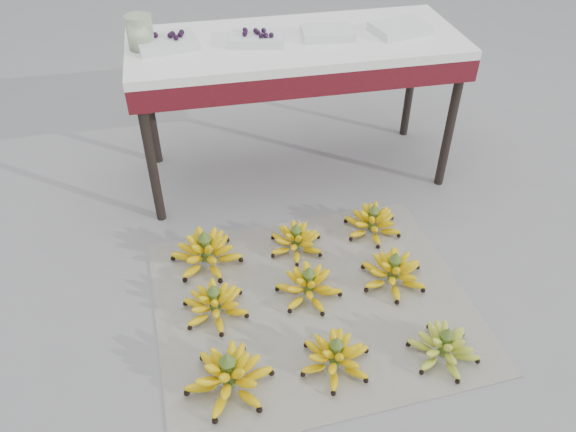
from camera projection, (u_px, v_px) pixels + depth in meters
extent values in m
plane|color=slate|center=(319.00, 312.00, 2.24)|extent=(60.00, 60.00, 0.00)
cube|color=beige|center=(313.00, 303.00, 2.27)|extent=(1.30, 1.12, 0.01)
ellipsoid|color=#F7D903|center=(229.00, 379.00, 1.94)|extent=(0.34, 0.34, 0.09)
ellipsoid|color=#F7D903|center=(229.00, 372.00, 1.91)|extent=(0.24, 0.24, 0.07)
ellipsoid|color=#F7D903|center=(228.00, 365.00, 1.89)|extent=(0.16, 0.16, 0.06)
cylinder|color=#425B20|center=(229.00, 372.00, 1.91)|extent=(0.05, 0.05, 0.12)
cone|color=#425B20|center=(227.00, 357.00, 1.86)|extent=(0.06, 0.06, 0.05)
ellipsoid|color=#F7D903|center=(335.00, 359.00, 2.01)|extent=(0.28, 0.28, 0.08)
ellipsoid|color=#F7D903|center=(336.00, 353.00, 1.99)|extent=(0.20, 0.20, 0.06)
ellipsoid|color=#F7D903|center=(336.00, 347.00, 1.97)|extent=(0.13, 0.13, 0.05)
cylinder|color=#425B20|center=(336.00, 353.00, 1.99)|extent=(0.04, 0.04, 0.11)
cone|color=#425B20|center=(337.00, 341.00, 1.95)|extent=(0.05, 0.05, 0.04)
ellipsoid|color=olive|center=(443.00, 349.00, 2.04)|extent=(0.29, 0.29, 0.08)
ellipsoid|color=olive|center=(445.00, 344.00, 2.02)|extent=(0.21, 0.21, 0.06)
ellipsoid|color=olive|center=(446.00, 338.00, 2.00)|extent=(0.14, 0.14, 0.05)
cylinder|color=#425B20|center=(445.00, 344.00, 2.02)|extent=(0.04, 0.04, 0.10)
cone|color=#425B20|center=(448.00, 332.00, 1.98)|extent=(0.05, 0.05, 0.04)
ellipsoid|color=#F7D903|center=(215.00, 306.00, 2.20)|extent=(0.34, 0.34, 0.08)
ellipsoid|color=#F7D903|center=(215.00, 300.00, 2.18)|extent=(0.24, 0.24, 0.06)
ellipsoid|color=#F7D903|center=(214.00, 295.00, 2.16)|extent=(0.16, 0.16, 0.05)
cylinder|color=#425B20|center=(215.00, 300.00, 2.18)|extent=(0.04, 0.04, 0.11)
cone|color=#425B20|center=(213.00, 288.00, 2.14)|extent=(0.05, 0.05, 0.04)
ellipsoid|color=#F7D903|center=(308.00, 288.00, 2.28)|extent=(0.33, 0.33, 0.08)
ellipsoid|color=#F7D903|center=(309.00, 282.00, 2.26)|extent=(0.23, 0.23, 0.06)
ellipsoid|color=#F7D903|center=(309.00, 277.00, 2.24)|extent=(0.15, 0.15, 0.05)
cylinder|color=#425B20|center=(309.00, 282.00, 2.26)|extent=(0.04, 0.04, 0.11)
cone|color=#425B20|center=(309.00, 270.00, 2.21)|extent=(0.05, 0.05, 0.04)
ellipsoid|color=#F7D903|center=(393.00, 275.00, 2.34)|extent=(0.33, 0.33, 0.08)
ellipsoid|color=#F7D903|center=(394.00, 269.00, 2.31)|extent=(0.23, 0.23, 0.06)
ellipsoid|color=#F7D903|center=(395.00, 263.00, 2.29)|extent=(0.15, 0.15, 0.05)
cylinder|color=#425B20|center=(394.00, 269.00, 2.31)|extent=(0.04, 0.04, 0.11)
cone|color=#425B20|center=(396.00, 256.00, 2.27)|extent=(0.05, 0.05, 0.04)
ellipsoid|color=#F7D903|center=(206.00, 255.00, 2.42)|extent=(0.40, 0.40, 0.09)
ellipsoid|color=#F7D903|center=(206.00, 248.00, 2.40)|extent=(0.28, 0.28, 0.07)
ellipsoid|color=#F7D903|center=(205.00, 242.00, 2.37)|extent=(0.18, 0.18, 0.06)
cylinder|color=#425B20|center=(206.00, 248.00, 2.40)|extent=(0.05, 0.05, 0.12)
cone|color=#425B20|center=(204.00, 235.00, 2.35)|extent=(0.06, 0.06, 0.04)
ellipsoid|color=#F7D903|center=(296.00, 243.00, 2.49)|extent=(0.28, 0.28, 0.07)
ellipsoid|color=#F7D903|center=(296.00, 238.00, 2.47)|extent=(0.19, 0.19, 0.05)
ellipsoid|color=#F7D903|center=(296.00, 233.00, 2.46)|extent=(0.13, 0.13, 0.05)
cylinder|color=#425B20|center=(296.00, 238.00, 2.47)|extent=(0.04, 0.04, 0.10)
cone|color=#425B20|center=(296.00, 227.00, 2.43)|extent=(0.05, 0.05, 0.04)
ellipsoid|color=#F7D903|center=(372.00, 225.00, 2.59)|extent=(0.28, 0.28, 0.08)
ellipsoid|color=#F7D903|center=(373.00, 219.00, 2.57)|extent=(0.20, 0.20, 0.06)
ellipsoid|color=#F7D903|center=(374.00, 214.00, 2.55)|extent=(0.13, 0.13, 0.05)
cylinder|color=#425B20|center=(373.00, 219.00, 2.57)|extent=(0.04, 0.04, 0.11)
cone|color=#425B20|center=(374.00, 208.00, 2.52)|extent=(0.05, 0.05, 0.04)
cylinder|color=black|center=(151.00, 158.00, 2.48)|extent=(0.04, 0.04, 0.69)
cylinder|color=black|center=(450.00, 125.00, 2.70)|extent=(0.04, 0.04, 0.69)
cylinder|color=black|center=(149.00, 104.00, 2.87)|extent=(0.04, 0.04, 0.69)
cylinder|color=black|center=(411.00, 79.00, 3.09)|extent=(0.04, 0.04, 0.69)
cube|color=#5E111B|center=(296.00, 58.00, 2.60)|extent=(1.52, 0.61, 0.10)
cube|color=white|center=(296.00, 43.00, 2.55)|extent=(1.52, 0.61, 0.04)
cube|color=silver|center=(167.00, 43.00, 2.45)|extent=(0.28, 0.22, 0.04)
sphere|color=black|center=(171.00, 35.00, 2.44)|extent=(0.02, 0.02, 0.02)
sphere|color=black|center=(182.00, 32.00, 2.46)|extent=(0.02, 0.02, 0.02)
sphere|color=black|center=(172.00, 34.00, 2.45)|extent=(0.02, 0.02, 0.02)
sphere|color=black|center=(180.00, 35.00, 2.44)|extent=(0.02, 0.02, 0.02)
sphere|color=black|center=(170.00, 35.00, 2.43)|extent=(0.02, 0.02, 0.02)
sphere|color=black|center=(155.00, 35.00, 2.43)|extent=(0.02, 0.02, 0.02)
sphere|color=black|center=(176.00, 37.00, 2.41)|extent=(0.02, 0.02, 0.02)
cube|color=silver|center=(257.00, 38.00, 2.49)|extent=(0.27, 0.21, 0.04)
sphere|color=black|center=(245.00, 30.00, 2.49)|extent=(0.02, 0.02, 0.02)
sphere|color=black|center=(256.00, 31.00, 2.48)|extent=(0.02, 0.02, 0.02)
sphere|color=black|center=(245.00, 31.00, 2.48)|extent=(0.02, 0.02, 0.02)
sphere|color=black|center=(264.00, 30.00, 2.48)|extent=(0.02, 0.02, 0.02)
sphere|color=black|center=(271.00, 35.00, 2.44)|extent=(0.02, 0.02, 0.02)
sphere|color=black|center=(258.00, 32.00, 2.47)|extent=(0.02, 0.02, 0.02)
sphere|color=black|center=(245.00, 34.00, 2.45)|extent=(0.02, 0.02, 0.02)
sphere|color=black|center=(266.00, 35.00, 2.44)|extent=(0.02, 0.02, 0.02)
sphere|color=black|center=(261.00, 36.00, 2.44)|extent=(0.02, 0.02, 0.02)
cube|color=silver|center=(328.00, 33.00, 2.54)|extent=(0.25, 0.19, 0.04)
cube|color=silver|center=(400.00, 28.00, 2.58)|extent=(0.28, 0.23, 0.04)
cylinder|color=#DBEEBD|center=(140.00, 32.00, 2.41)|extent=(0.13, 0.13, 0.14)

